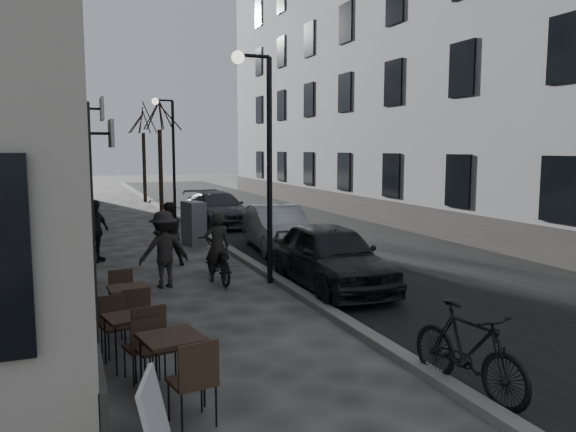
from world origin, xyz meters
TOP-DOWN VIEW (x-y plane):
  - ground at (0.00, 0.00)m, footprint 120.00×120.00m
  - road at (3.85, 16.00)m, footprint 7.30×60.00m
  - kerb at (0.20, 16.00)m, footprint 0.25×60.00m
  - building_left at (-6.00, 16.50)m, footprint 4.00×35.00m
  - building_right at (9.50, 16.50)m, footprint 4.00×35.00m
  - streetlamp_near at (-0.17, 6.00)m, footprint 0.90×0.28m
  - streetlamp_far at (-0.17, 18.00)m, footprint 0.90×0.28m
  - tree_near at (-0.10, 21.00)m, footprint 2.40×2.40m
  - tree_far at (-0.10, 27.00)m, footprint 2.40×2.40m
  - bistro_set_a at (-3.11, 0.73)m, footprint 0.80×1.72m
  - bistro_set_b at (-3.48, 2.11)m, footprint 0.72×1.51m
  - bistro_set_c at (-3.32, 3.65)m, footprint 0.67×1.55m
  - utility_cabinet at (-0.54, 11.62)m, footprint 0.67×1.00m
  - bicycle at (-1.05, 6.62)m, footprint 0.67×1.87m
  - cyclist_rider at (-1.05, 6.62)m, footprint 0.59×0.39m
  - pedestrian_near at (-1.82, 8.69)m, footprint 0.95×0.82m
  - pedestrian_mid at (-2.28, 6.48)m, footprint 1.17×0.77m
  - pedestrian_far at (-3.56, 9.98)m, footprint 0.99×0.99m
  - car_near at (1.09, 5.13)m, footprint 1.78×4.21m
  - car_mid at (1.58, 9.74)m, footprint 1.82×4.19m
  - car_far at (1.30, 15.85)m, footprint 2.24×4.68m
  - moped at (0.35, -0.33)m, footprint 0.76×1.91m

SIDE VIEW (x-z plane):
  - ground at x=0.00m, z-range 0.00..0.00m
  - road at x=3.85m, z-range 0.00..0.00m
  - kerb at x=0.20m, z-range 0.00..0.12m
  - bistro_set_b at x=-3.48m, z-range 0.01..0.88m
  - bistro_set_c at x=-3.32m, z-range 0.01..0.92m
  - bicycle at x=-1.05m, z-range 0.00..0.98m
  - bistro_set_a at x=-3.11m, z-range 0.01..1.00m
  - moped at x=0.35m, z-range 0.00..1.12m
  - car_far at x=1.30m, z-range 0.00..1.32m
  - car_mid at x=1.58m, z-range 0.00..1.34m
  - utility_cabinet at x=-0.54m, z-range 0.00..1.38m
  - car_near at x=1.09m, z-range 0.00..1.42m
  - cyclist_rider at x=-1.05m, z-range 0.00..1.60m
  - pedestrian_near at x=-1.82m, z-range 0.00..1.67m
  - pedestrian_far at x=-3.56m, z-range 0.00..1.68m
  - pedestrian_mid at x=-2.28m, z-range 0.00..1.69m
  - streetlamp_near at x=-0.17m, z-range 0.62..5.71m
  - streetlamp_far at x=-0.17m, z-range 0.62..5.71m
  - tree_near at x=-0.10m, z-range 1.81..7.51m
  - tree_far at x=-0.10m, z-range 1.81..7.51m
  - building_left at x=-6.00m, z-range 0.00..16.00m
  - building_right at x=9.50m, z-range 0.00..16.00m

